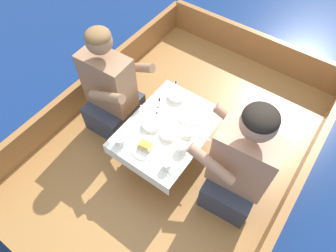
{
  "coord_description": "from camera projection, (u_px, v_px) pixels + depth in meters",
  "views": [
    {
      "loc": [
        0.75,
        -1.18,
        2.51
      ],
      "look_at": [
        0.0,
        -0.14,
        0.71
      ],
      "focal_mm": 32.0,
      "sensor_mm": 36.0,
      "label": 1
    }
  ],
  "objects": [
    {
      "name": "utensil_spoon_port",
      "position": [
        158.0,
        112.0,
        2.31
      ],
      "size": [
        0.08,
        0.16,
        0.01
      ],
      "rotation": [
        0.0,
        0.0,
        1.21
      ],
      "color": "silver",
      "rests_on": "cockpit_table"
    },
    {
      "name": "bowl_center_far",
      "position": [
        177.0,
        96.0,
        2.38
      ],
      "size": [
        0.14,
        0.14,
        0.04
      ],
      "color": "white",
      "rests_on": "cockpit_table"
    },
    {
      "name": "coffee_cup_starboard",
      "position": [
        182.0,
        148.0,
        2.08
      ],
      "size": [
        0.11,
        0.08,
        0.07
      ],
      "color": "white",
      "rests_on": "cockpit_table"
    },
    {
      "name": "boat_deck",
      "position": [
        177.0,
        152.0,
        2.73
      ],
      "size": [
        2.02,
        2.82,
        0.29
      ],
      "primitive_type": "cube",
      "color": "#9E6B38",
      "rests_on": "ground_plane"
    },
    {
      "name": "bowl_starboard_near",
      "position": [
        151.0,
        124.0,
        2.22
      ],
      "size": [
        0.15,
        0.15,
        0.04
      ],
      "color": "white",
      "rests_on": "cockpit_table"
    },
    {
      "name": "utensil_knife_starboard",
      "position": [
        199.0,
        136.0,
        2.18
      ],
      "size": [
        0.17,
        0.05,
        0.0
      ],
      "rotation": [
        0.0,
        0.0,
        0.22
      ],
      "color": "silver",
      "rests_on": "cockpit_table"
    },
    {
      "name": "tin_can",
      "position": [
        187.0,
        135.0,
        2.15
      ],
      "size": [
        0.07,
        0.07,
        0.05
      ],
      "color": "silver",
      "rests_on": "cockpit_table"
    },
    {
      "name": "person_starboard",
      "position": [
        240.0,
        167.0,
        2.0
      ],
      "size": [
        0.55,
        0.47,
        1.04
      ],
      "rotation": [
        0.0,
        0.0,
        3.22
      ],
      "color": "#333847",
      "rests_on": "boat_deck"
    },
    {
      "name": "plate_sandwich",
      "position": [
        146.0,
        148.0,
        2.12
      ],
      "size": [
        0.21,
        0.21,
        0.01
      ],
      "color": "white",
      "rests_on": "cockpit_table"
    },
    {
      "name": "utensil_fork_port",
      "position": [
        175.0,
        87.0,
        2.46
      ],
      "size": [
        0.08,
        0.17,
        0.0
      ],
      "rotation": [
        0.0,
        0.0,
        1.98
      ],
      "color": "silver",
      "rests_on": "cockpit_table"
    },
    {
      "name": "utensil_knife_port",
      "position": [
        151.0,
        107.0,
        2.34
      ],
      "size": [
        0.16,
        0.09,
        0.0
      ],
      "rotation": [
        0.0,
        0.0,
        0.47
      ],
      "color": "silver",
      "rests_on": "cockpit_table"
    },
    {
      "name": "gunwale_starboard",
      "position": [
        288.0,
        200.0,
        2.17
      ],
      "size": [
        0.06,
        2.82,
        0.28
      ],
      "primitive_type": "cube",
      "color": "#936033",
      "rests_on": "boat_deck"
    },
    {
      "name": "gunwale_port",
      "position": [
        92.0,
        85.0,
        2.83
      ],
      "size": [
        0.06,
        2.82,
        0.28
      ],
      "primitive_type": "cube",
      "color": "#936033",
      "rests_on": "boat_deck"
    },
    {
      "name": "cockpit_table",
      "position": [
        168.0,
        131.0,
        2.26
      ],
      "size": [
        0.58,
        0.79,
        0.4
      ],
      "color": "#B2B2B7",
      "rests_on": "boat_deck"
    },
    {
      "name": "bow_coaming",
      "position": [
        252.0,
        45.0,
        3.14
      ],
      "size": [
        1.9,
        0.06,
        0.32
      ],
      "primitive_type": "cube",
      "color": "#936033",
      "rests_on": "boat_deck"
    },
    {
      "name": "bowl_port_near",
      "position": [
        169.0,
        133.0,
        2.17
      ],
      "size": [
        0.13,
        0.13,
        0.04
      ],
      "color": "white",
      "rests_on": "cockpit_table"
    },
    {
      "name": "utensil_fork_starboard",
      "position": [
        158.0,
        105.0,
        2.35
      ],
      "size": [
        0.09,
        0.16,
        0.0
      ],
      "rotation": [
        0.0,
        0.0,
        2.06
      ],
      "color": "silver",
      "rests_on": "cockpit_table"
    },
    {
      "name": "coffee_cup_center",
      "position": [
        167.0,
        165.0,
        2.0
      ],
      "size": [
        0.09,
        0.06,
        0.07
      ],
      "color": "white",
      "rests_on": "cockpit_table"
    },
    {
      "name": "plate_bread",
      "position": [
        190.0,
        114.0,
        2.29
      ],
      "size": [
        0.21,
        0.21,
        0.01
      ],
      "color": "white",
      "rests_on": "cockpit_table"
    },
    {
      "name": "person_port",
      "position": [
        111.0,
        91.0,
        2.44
      ],
      "size": [
        0.53,
        0.45,
        1.0
      ],
      "rotation": [
        0.0,
        0.0,
        0.04
      ],
      "color": "#333847",
      "rests_on": "boat_deck"
    },
    {
      "name": "coffee_cup_port",
      "position": [
        120.0,
        141.0,
        2.12
      ],
      "size": [
        0.1,
        0.07,
        0.07
      ],
      "color": "white",
      "rests_on": "cockpit_table"
    },
    {
      "name": "sandwich",
      "position": [
        145.0,
        146.0,
        2.1
      ],
      "size": [
        0.11,
        0.08,
        0.05
      ],
      "rotation": [
        0.0,
        0.0,
        0.14
      ],
      "color": "#E0BC7F",
      "rests_on": "plate_sandwich"
    },
    {
      "name": "ground_plane",
      "position": [
        176.0,
        160.0,
        2.85
      ],
      "size": [
        60.0,
        60.0,
        0.0
      ],
      "primitive_type": "plane",
      "color": "navy"
    }
  ]
}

